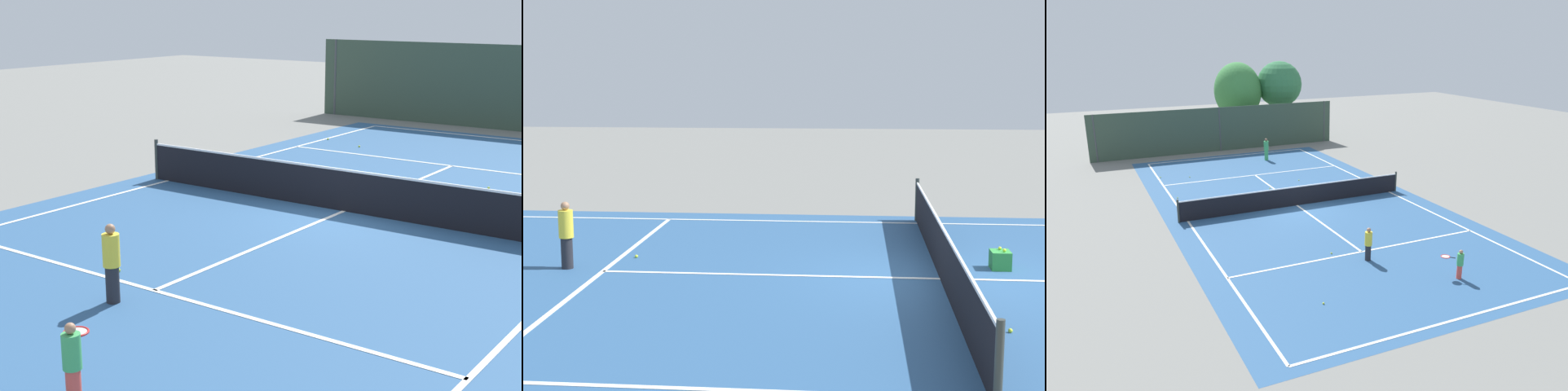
% 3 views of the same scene
% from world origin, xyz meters
% --- Properties ---
extents(ground_plane, '(80.00, 80.00, 0.00)m').
position_xyz_m(ground_plane, '(0.00, 0.00, 0.00)').
color(ground_plane, slate).
extents(court_surface, '(13.00, 25.00, 0.01)m').
position_xyz_m(court_surface, '(0.00, 0.00, 0.00)').
color(court_surface, '#2D5684').
rests_on(court_surface, ground_plane).
extents(tennis_net, '(11.90, 0.10, 1.10)m').
position_xyz_m(tennis_net, '(0.00, 0.00, 0.51)').
color(tennis_net, '#333833').
rests_on(tennis_net, ground_plane).
extents(perimeter_fence, '(18.00, 0.12, 3.20)m').
position_xyz_m(perimeter_fence, '(0.00, 14.00, 1.60)').
color(perimeter_fence, '#384C3D').
rests_on(perimeter_fence, ground_plane).
extents(tree_0, '(3.74, 4.00, 6.15)m').
position_xyz_m(tree_0, '(2.56, 17.48, 3.91)').
color(tree_0, brown).
rests_on(tree_0, ground_plane).
extents(tree_1, '(3.66, 3.66, 6.19)m').
position_xyz_m(tree_1, '(5.96, 17.08, 4.34)').
color(tree_1, brown).
rests_on(tree_1, ground_plane).
extents(player_0, '(0.32, 0.32, 1.51)m').
position_xyz_m(player_0, '(2.03, 9.82, 0.77)').
color(player_0, '#3FA559').
rests_on(player_0, ground_plane).
extents(player_1, '(0.28, 0.28, 1.32)m').
position_xyz_m(player_1, '(-0.18, -7.16, 0.67)').
color(player_1, '#232328').
rests_on(player_1, ground_plane).
extents(player_2, '(0.70, 0.73, 1.09)m').
position_xyz_m(player_2, '(1.91, -9.81, 0.57)').
color(player_2, '#E54C3F').
rests_on(player_2, ground_plane).
extents(ball_crate, '(0.45, 0.37, 0.43)m').
position_xyz_m(ball_crate, '(-0.88, 1.23, 0.18)').
color(ball_crate, green).
rests_on(ball_crate, ground_plane).
extents(tennis_ball_0, '(0.07, 0.07, 0.07)m').
position_xyz_m(tennis_ball_0, '(-3.74, 7.53, 0.03)').
color(tennis_ball_0, '#CCE533').
rests_on(tennis_ball_0, ground_plane).
extents(tennis_ball_1, '(0.07, 0.07, 0.07)m').
position_xyz_m(tennis_ball_1, '(3.02, 0.69, 0.03)').
color(tennis_ball_1, '#CCE533').
rests_on(tennis_ball_1, ground_plane).
extents(tennis_ball_2, '(0.07, 0.07, 0.07)m').
position_xyz_m(tennis_ball_2, '(1.94, 4.13, 0.03)').
color(tennis_ball_2, '#CCE533').
rests_on(tennis_ball_2, ground_plane).
extents(tennis_ball_3, '(0.07, 0.07, 0.07)m').
position_xyz_m(tennis_ball_3, '(-5.23, 3.69, 0.03)').
color(tennis_ball_3, '#CCE533').
rests_on(tennis_ball_3, ground_plane).
extents(tennis_ball_4, '(0.07, 0.07, 0.07)m').
position_xyz_m(tennis_ball_4, '(-3.23, -9.47, 0.03)').
color(tennis_ball_4, '#CCE533').
rests_on(tennis_ball_4, ground_plane).
extents(tennis_ball_5, '(0.07, 0.07, 0.07)m').
position_xyz_m(tennis_ball_5, '(-5.36, 8.20, 0.03)').
color(tennis_ball_5, '#CCE533').
rests_on(tennis_ball_5, ground_plane).
extents(tennis_ball_6, '(0.07, 0.07, 0.07)m').
position_xyz_m(tennis_ball_6, '(-1.18, -6.07, 0.03)').
color(tennis_ball_6, '#CCE533').
rests_on(tennis_ball_6, ground_plane).
extents(tennis_ball_7, '(0.07, 0.07, 0.07)m').
position_xyz_m(tennis_ball_7, '(-0.22, 3.26, 0.03)').
color(tennis_ball_7, '#CCE533').
rests_on(tennis_ball_7, ground_plane).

